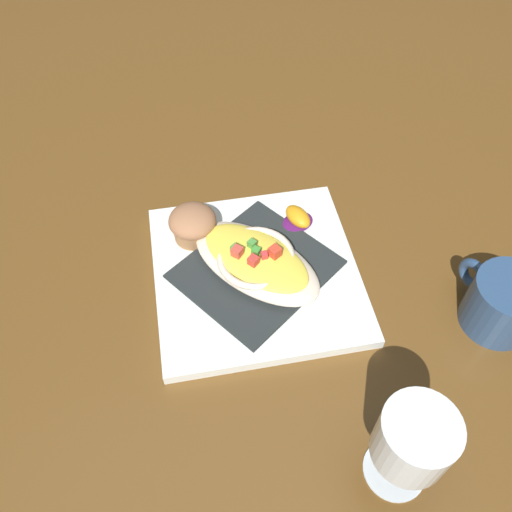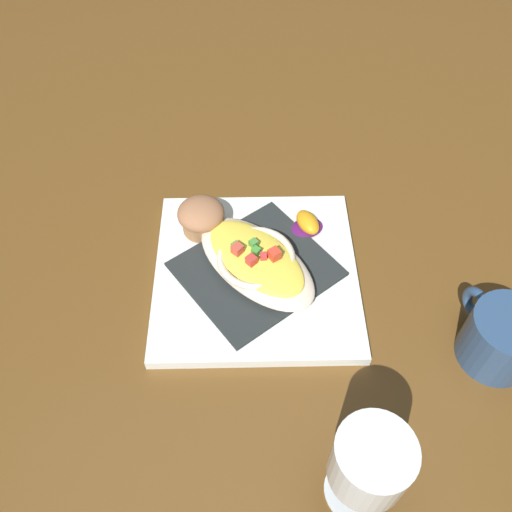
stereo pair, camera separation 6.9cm
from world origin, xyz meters
TOP-DOWN VIEW (x-y plane):
  - ground_plane at (0.00, 0.00)m, footprint 2.60×2.60m
  - square_plate at (0.00, 0.00)m, footprint 0.32×0.32m
  - folded_napkin at (0.00, 0.00)m, footprint 0.22×0.23m
  - gratin_dish at (-0.00, 0.00)m, footprint 0.21×0.18m
  - muffin at (0.09, 0.06)m, footprint 0.06×0.06m
  - orange_garnish at (0.06, -0.09)m, footprint 0.05×0.05m
  - coffee_mug at (-0.18, -0.25)m, footprint 0.12×0.09m
  - stemmed_glass at (-0.29, -0.04)m, footprint 0.07×0.07m

SIDE VIEW (x-z plane):
  - ground_plane at x=0.00m, z-range 0.00..0.00m
  - square_plate at x=0.00m, z-range 0.00..0.02m
  - folded_napkin at x=0.00m, z-range 0.02..0.02m
  - orange_garnish at x=0.06m, z-range 0.01..0.03m
  - coffee_mug at x=-0.18m, z-range 0.00..0.07m
  - gratin_dish at x=0.00m, z-range 0.01..0.06m
  - muffin at x=0.09m, z-range 0.02..0.06m
  - stemmed_glass at x=-0.29m, z-range 0.02..0.15m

